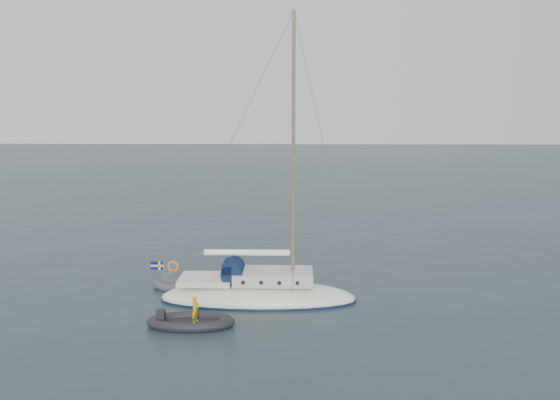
{
  "coord_description": "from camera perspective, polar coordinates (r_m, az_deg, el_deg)",
  "views": [
    {
      "loc": [
        1.06,
        -28.04,
        8.86
      ],
      "look_at": [
        0.27,
        0.0,
        4.56
      ],
      "focal_mm": 35.0,
      "sensor_mm": 36.0,
      "label": 1
    }
  ],
  "objects": [
    {
      "name": "dinghy",
      "position": [
        29.09,
        -10.52,
        -8.79
      ],
      "size": [
        2.97,
        1.34,
        0.43
      ],
      "rotation": [
        0.0,
        0.0,
        -0.24
      ],
      "color": "#48484C",
      "rests_on": "ground"
    },
    {
      "name": "rib",
      "position": [
        24.13,
        -9.34,
        -12.4
      ],
      "size": [
        3.79,
        1.72,
        1.34
      ],
      "rotation": [
        0.0,
        0.0,
        0.02
      ],
      "color": "black",
      "rests_on": "ground"
    },
    {
      "name": "sailboat",
      "position": [
        26.6,
        -2.3,
        -8.32
      ],
      "size": [
        9.97,
        2.98,
        14.19
      ],
      "rotation": [
        0.0,
        0.0,
        0.0
      ],
      "color": "white",
      "rests_on": "ground"
    },
    {
      "name": "ground",
      "position": [
        29.43,
        -0.54,
        -8.82
      ],
      "size": [
        300.0,
        300.0,
        0.0
      ],
      "primitive_type": "plane",
      "color": "black",
      "rests_on": "ground"
    }
  ]
}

